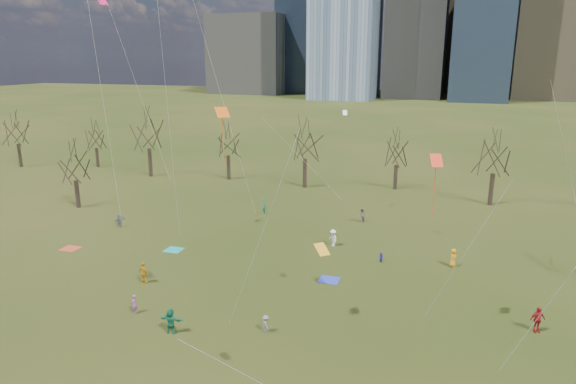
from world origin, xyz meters
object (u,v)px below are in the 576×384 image
(blanket_navy, at_px, (329,280))
(blanket_crimson, at_px, (70,249))
(person_4, at_px, (144,273))
(blanket_teal, at_px, (174,250))

(blanket_navy, xyz_separation_m, blanket_crimson, (-24.97, -1.06, 0.00))
(blanket_crimson, xyz_separation_m, person_4, (11.01, -4.25, 0.86))
(blanket_crimson, bearing_deg, blanket_teal, 16.73)
(blanket_teal, xyz_separation_m, blanket_crimson, (-9.46, -2.84, 0.00))
(person_4, bearing_deg, blanket_teal, -64.12)
(blanket_teal, bearing_deg, person_4, -77.67)
(blanket_navy, height_order, blanket_crimson, same)
(blanket_navy, bearing_deg, person_4, -159.18)
(blanket_teal, relative_size, blanket_navy, 1.00)
(blanket_crimson, distance_m, person_4, 11.84)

